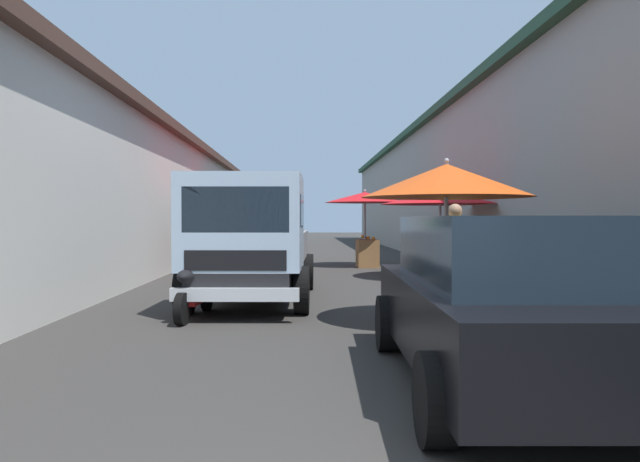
% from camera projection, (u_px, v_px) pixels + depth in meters
% --- Properties ---
extents(ground, '(90.00, 90.00, 0.00)m').
position_uv_depth(ground, '(319.00, 274.00, 15.13)').
color(ground, '#33302D').
extents(building_left_whitewash, '(49.80, 7.50, 3.93)m').
position_uv_depth(building_left_whitewash, '(65.00, 200.00, 17.11)').
color(building_left_whitewash, beige).
rests_on(building_left_whitewash, ground).
extents(building_right_concrete, '(49.80, 7.50, 4.97)m').
position_uv_depth(building_right_concrete, '(563.00, 183.00, 17.56)').
color(building_right_concrete, gray).
rests_on(building_right_concrete, ground).
extents(fruit_stall_mid_lane, '(2.71, 2.71, 2.14)m').
position_uv_depth(fruit_stall_mid_lane, '(251.00, 211.00, 19.11)').
color(fruit_stall_mid_lane, '#9E9EA3').
rests_on(fruit_stall_mid_lane, ground).
extents(fruit_stall_near_right, '(2.55, 2.55, 2.37)m').
position_uv_depth(fruit_stall_near_right, '(254.00, 202.00, 14.75)').
color(fruit_stall_near_right, '#9E9EA3').
rests_on(fruit_stall_near_right, ground).
extents(fruit_stall_far_right, '(2.40, 2.40, 2.29)m').
position_uv_depth(fruit_stall_far_right, '(365.00, 209.00, 17.35)').
color(fruit_stall_far_right, '#9E9EA3').
rests_on(fruit_stall_far_right, ground).
extents(fruit_stall_far_left, '(2.85, 2.85, 2.15)m').
position_uv_depth(fruit_stall_far_left, '(442.00, 209.00, 13.85)').
color(fruit_stall_far_left, '#9E9EA3').
rests_on(fruit_stall_far_left, ground).
extents(fruit_stall_near_left, '(2.30, 2.30, 2.24)m').
position_uv_depth(fruit_stall_near_left, '(449.00, 201.00, 7.83)').
color(fruit_stall_near_left, '#9E9EA3').
rests_on(fruit_stall_near_left, ground).
extents(hatchback_car, '(3.96, 2.02, 1.45)m').
position_uv_depth(hatchback_car, '(507.00, 301.00, 4.94)').
color(hatchback_car, black).
rests_on(hatchback_car, ground).
extents(delivery_truck, '(4.98, 2.12, 2.08)m').
position_uv_depth(delivery_truck, '(249.00, 243.00, 9.42)').
color(delivery_truck, black).
rests_on(delivery_truck, ground).
extents(vendor_by_crates, '(0.24, 0.66, 1.68)m').
position_uv_depth(vendor_by_crates, '(269.00, 239.00, 13.19)').
color(vendor_by_crates, '#665B4C').
rests_on(vendor_by_crates, ground).
extents(vendor_in_shade, '(0.23, 0.66, 1.67)m').
position_uv_depth(vendor_in_shade, '(455.00, 247.00, 9.52)').
color(vendor_in_shade, '#232328').
rests_on(vendor_in_shade, ground).
extents(parked_scooter, '(1.69, 0.42, 1.14)m').
position_uv_depth(parked_scooter, '(196.00, 286.00, 8.46)').
color(parked_scooter, black).
rests_on(parked_scooter, ground).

